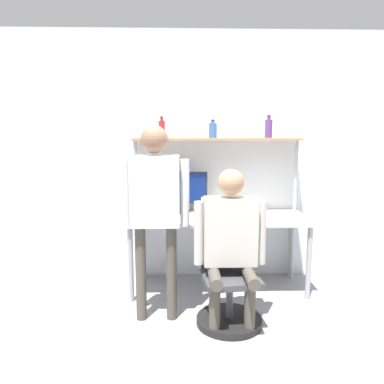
# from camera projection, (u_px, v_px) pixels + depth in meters

# --- Properties ---
(ground_plane) EXTENTS (12.00, 12.00, 0.00)m
(ground_plane) POSITION_uv_depth(u_px,v_px,m) (221.00, 303.00, 3.60)
(ground_plane) COLOR gray
(wall_back) EXTENTS (8.00, 0.06, 2.70)m
(wall_back) POSITION_uv_depth(u_px,v_px,m) (215.00, 157.00, 4.15)
(wall_back) COLOR silver
(wall_back) RESTS_ON ground_plane
(desk) EXTENTS (1.85, 0.73, 0.77)m
(desk) POSITION_uv_depth(u_px,v_px,m) (218.00, 224.00, 3.86)
(desk) COLOR beige
(desk) RESTS_ON ground_plane
(shelf_unit) EXTENTS (1.76, 0.29, 1.57)m
(shelf_unit) POSITION_uv_depth(u_px,v_px,m) (216.00, 157.00, 3.96)
(shelf_unit) COLOR #997A56
(shelf_unit) RESTS_ON ground_plane
(monitor) EXTENTS (0.61, 0.24, 0.44)m
(monitor) POSITION_uv_depth(u_px,v_px,m) (179.00, 190.00, 4.01)
(monitor) COLOR #333338
(monitor) RESTS_ON desk
(laptop) EXTENTS (0.34, 0.22, 0.22)m
(laptop) POSITION_uv_depth(u_px,v_px,m) (219.00, 214.00, 3.69)
(laptop) COLOR silver
(laptop) RESTS_ON desk
(cell_phone) EXTENTS (0.07, 0.15, 0.01)m
(cell_phone) POSITION_uv_depth(u_px,v_px,m) (248.00, 222.00, 3.61)
(cell_phone) COLOR #264C8C
(cell_phone) RESTS_ON desk
(office_chair) EXTENTS (0.56, 0.56, 0.89)m
(office_chair) POSITION_uv_depth(u_px,v_px,m) (228.00, 292.00, 3.21)
(office_chair) COLOR black
(office_chair) RESTS_ON ground_plane
(person_seated) EXTENTS (0.60, 0.47, 1.33)m
(person_seated) POSITION_uv_depth(u_px,v_px,m) (231.00, 236.00, 3.08)
(person_seated) COLOR #4C473D
(person_seated) RESTS_ON ground_plane
(person_standing) EXTENTS (0.58, 0.23, 1.68)m
(person_standing) POSITION_uv_depth(u_px,v_px,m) (155.00, 198.00, 3.14)
(person_standing) COLOR #4C473D
(person_standing) RESTS_ON ground_plane
(bottle_purple) EXTENTS (0.08, 0.08, 0.24)m
(bottle_purple) POSITION_uv_depth(u_px,v_px,m) (269.00, 128.00, 3.93)
(bottle_purple) COLOR #593372
(bottle_purple) RESTS_ON shelf_unit
(bottle_blue) EXTENTS (0.09, 0.09, 0.19)m
(bottle_blue) POSITION_uv_depth(u_px,v_px,m) (213.00, 130.00, 3.92)
(bottle_blue) COLOR #335999
(bottle_blue) RESTS_ON shelf_unit
(bottle_red) EXTENTS (0.07, 0.07, 0.22)m
(bottle_red) POSITION_uv_depth(u_px,v_px,m) (162.00, 129.00, 3.90)
(bottle_red) COLOR maroon
(bottle_red) RESTS_ON shelf_unit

